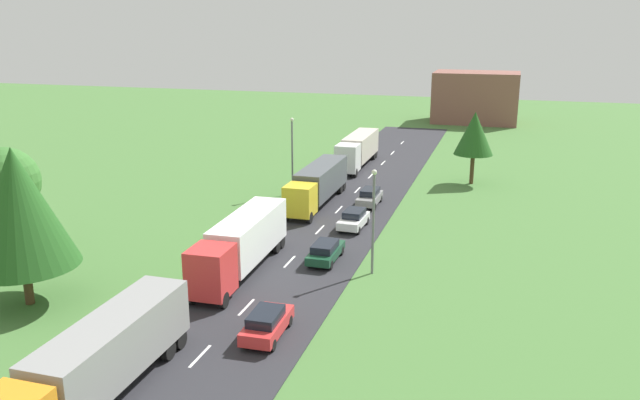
% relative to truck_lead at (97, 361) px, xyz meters
% --- Properties ---
extents(road, '(10.00, 140.00, 0.06)m').
position_rel_truck_lead_xyz_m(road, '(2.47, 11.80, -2.09)').
color(road, '#2B2B30').
rests_on(road, ground).
extents(lane_marking_centre, '(0.16, 121.82, 0.01)m').
position_rel_truck_lead_xyz_m(lane_marking_centre, '(2.47, 8.67, -2.06)').
color(lane_marking_centre, white).
rests_on(lane_marking_centre, road).
extents(truck_lead, '(2.51, 12.92, 3.56)m').
position_rel_truck_lead_xyz_m(truck_lead, '(0.00, 0.00, 0.00)').
color(truck_lead, orange).
rests_on(truck_lead, road).
extents(truck_second, '(2.82, 12.57, 3.72)m').
position_rel_truck_lead_xyz_m(truck_second, '(-0.03, 16.42, 0.07)').
color(truck_second, red).
rests_on(truck_second, road).
extents(truck_third, '(2.50, 12.97, 3.53)m').
position_rel_truck_lead_xyz_m(truck_third, '(0.05, 34.36, -0.04)').
color(truck_third, yellow).
rests_on(truck_third, road).
extents(truck_fourth, '(2.53, 12.56, 3.65)m').
position_rel_truck_lead_xyz_m(truck_fourth, '(-0.12, 51.42, 0.04)').
color(truck_fourth, white).
rests_on(truck_fourth, road).
extents(car_second, '(1.94, 4.37, 1.56)m').
position_rel_truck_lead_xyz_m(car_second, '(5.03, 8.03, -1.25)').
color(car_second, red).
rests_on(car_second, road).
extents(car_third, '(1.80, 4.49, 1.45)m').
position_rel_truck_lead_xyz_m(car_third, '(4.91, 20.05, -1.30)').
color(car_third, '#19472D').
rests_on(car_third, road).
extents(car_fourth, '(1.95, 4.16, 1.54)m').
position_rel_truck_lead_xyz_m(car_fourth, '(5.05, 28.09, -1.26)').
color(car_fourth, white).
rests_on(car_fourth, road).
extents(car_fifth, '(1.79, 4.31, 1.54)m').
position_rel_truck_lead_xyz_m(car_fifth, '(4.83, 35.35, -1.26)').
color(car_fifth, gray).
rests_on(car_fifth, road).
extents(lamppost_second, '(0.36, 0.36, 7.34)m').
position_rel_truck_lead_xyz_m(lamppost_second, '(8.60, 18.85, 2.02)').
color(lamppost_second, slate).
rests_on(lamppost_second, ground).
extents(lamppost_third, '(0.36, 0.36, 7.68)m').
position_rel_truck_lead_xyz_m(lamppost_third, '(-3.52, 37.37, 2.19)').
color(lamppost_third, slate).
rests_on(lamppost_third, ground).
extents(tree_oak, '(6.61, 6.61, 9.81)m').
position_rel_truck_lead_xyz_m(tree_oak, '(-10.61, 8.05, 4.04)').
color(tree_oak, '#513823').
rests_on(tree_oak, ground).
extents(tree_birch, '(5.02, 5.02, 8.15)m').
position_rel_truck_lead_xyz_m(tree_birch, '(-17.70, 14.80, 3.49)').
color(tree_birch, '#513823').
rests_on(tree_birch, ground).
extents(tree_maple, '(4.10, 4.10, 7.69)m').
position_rel_truck_lead_xyz_m(tree_maple, '(13.47, 46.80, 3.29)').
color(tree_maple, '#513823').
rests_on(tree_maple, ground).
extents(distant_building, '(14.04, 9.33, 8.50)m').
position_rel_truck_lead_xyz_m(distant_building, '(11.04, 91.26, 2.13)').
color(distant_building, brown).
rests_on(distant_building, ground).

